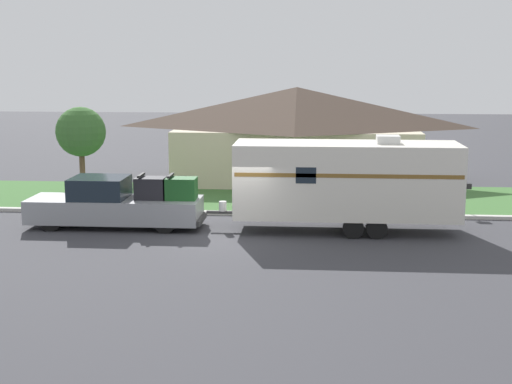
# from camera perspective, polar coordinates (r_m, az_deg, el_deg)

# --- Properties ---
(ground_plane) EXTENTS (120.00, 120.00, 0.00)m
(ground_plane) POSITION_cam_1_polar(r_m,az_deg,el_deg) (25.00, -1.61, -3.69)
(ground_plane) COLOR #38383D
(curb_strip) EXTENTS (80.00, 0.30, 0.14)m
(curb_strip) POSITION_cam_1_polar(r_m,az_deg,el_deg) (28.62, -0.82, -1.72)
(curb_strip) COLOR beige
(curb_strip) RESTS_ON ground_plane
(lawn_strip) EXTENTS (80.00, 7.00, 0.03)m
(lawn_strip) POSITION_cam_1_polar(r_m,az_deg,el_deg) (32.19, -0.22, -0.44)
(lawn_strip) COLOR #3D6B33
(lawn_strip) RESTS_ON ground_plane
(house_across_street) EXTENTS (13.02, 6.50, 4.80)m
(house_across_street) POSITION_cam_1_polar(r_m,az_deg,el_deg) (36.54, 3.25, 4.77)
(house_across_street) COLOR beige
(house_across_street) RESTS_ON ground_plane
(pickup_truck) EXTENTS (6.50, 1.95, 2.01)m
(pickup_truck) POSITION_cam_1_polar(r_m,az_deg,el_deg) (26.93, -11.04, -0.95)
(pickup_truck) COLOR black
(pickup_truck) RESTS_ON ground_plane
(travel_trailer) EXTENTS (9.08, 2.44, 3.50)m
(travel_trailer) POSITION_cam_1_polar(r_m,az_deg,el_deg) (25.81, 7.24, 0.97)
(travel_trailer) COLOR black
(travel_trailer) RESTS_ON ground_plane
(mailbox) EXTENTS (0.48, 0.20, 1.29)m
(mailbox) POSITION_cam_1_polar(r_m,az_deg,el_deg) (29.65, 16.37, 0.10)
(mailbox) COLOR brown
(mailbox) RESTS_ON ground_plane
(tree_in_yard) EXTENTS (2.15, 2.15, 4.16)m
(tree_in_yard) POSITION_cam_1_polar(r_m,az_deg,el_deg) (31.80, -13.84, 4.66)
(tree_in_yard) COLOR brown
(tree_in_yard) RESTS_ON ground_plane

